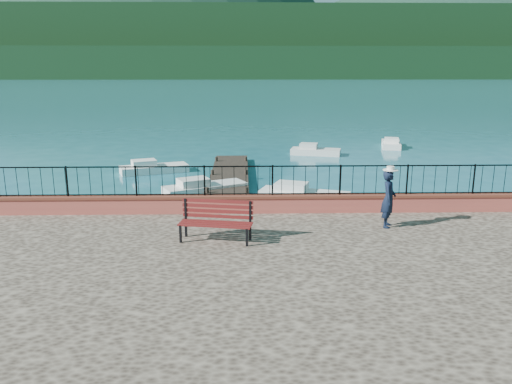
{
  "coord_description": "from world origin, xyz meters",
  "views": [
    {
      "loc": [
        -1.23,
        -12.03,
        5.77
      ],
      "look_at": [
        -0.88,
        2.0,
        2.3
      ],
      "focal_mm": 35.0,
      "sensor_mm": 36.0,
      "label": 1
    }
  ],
  "objects_px": {
    "park_bench": "(216,229)",
    "person": "(389,199)",
    "boat_0": "(205,185)",
    "boat_3": "(154,166)",
    "boat_5": "(391,142)",
    "boat_4": "(316,149)",
    "boat_1": "(304,192)"
  },
  "relations": [
    {
      "from": "park_bench",
      "to": "boat_5",
      "type": "bearing_deg",
      "value": 74.27
    },
    {
      "from": "boat_0",
      "to": "boat_3",
      "type": "bearing_deg",
      "value": 97.17
    },
    {
      "from": "boat_0",
      "to": "boat_3",
      "type": "relative_size",
      "value": 1.04
    },
    {
      "from": "boat_3",
      "to": "boat_5",
      "type": "xyz_separation_m",
      "value": [
        16.29,
        9.13,
        0.0
      ]
    },
    {
      "from": "park_bench",
      "to": "person",
      "type": "height_order",
      "value": "person"
    },
    {
      "from": "person",
      "to": "boat_1",
      "type": "distance_m",
      "value": 7.95
    },
    {
      "from": "boat_4",
      "to": "boat_1",
      "type": "bearing_deg",
      "value": -85.33
    },
    {
      "from": "boat_0",
      "to": "boat_5",
      "type": "xyz_separation_m",
      "value": [
        13.02,
        14.06,
        0.0
      ]
    },
    {
      "from": "person",
      "to": "boat_5",
      "type": "distance_m",
      "value": 24.21
    },
    {
      "from": "boat_0",
      "to": "boat_5",
      "type": "relative_size",
      "value": 1.21
    },
    {
      "from": "park_bench",
      "to": "boat_5",
      "type": "relative_size",
      "value": 0.64
    },
    {
      "from": "boat_3",
      "to": "boat_0",
      "type": "bearing_deg",
      "value": -77.0
    },
    {
      "from": "park_bench",
      "to": "boat_0",
      "type": "distance_m",
      "value": 10.34
    },
    {
      "from": "person",
      "to": "boat_1",
      "type": "xyz_separation_m",
      "value": [
        -1.55,
        7.62,
        -1.66
      ]
    },
    {
      "from": "boat_1",
      "to": "boat_3",
      "type": "height_order",
      "value": "same"
    },
    {
      "from": "boat_0",
      "to": "boat_5",
      "type": "distance_m",
      "value": 19.16
    },
    {
      "from": "boat_5",
      "to": "boat_3",
      "type": "bearing_deg",
      "value": 132.96
    },
    {
      "from": "person",
      "to": "boat_3",
      "type": "distance_m",
      "value": 16.94
    },
    {
      "from": "park_bench",
      "to": "boat_3",
      "type": "distance_m",
      "value": 15.8
    },
    {
      "from": "boat_1",
      "to": "boat_5",
      "type": "relative_size",
      "value": 1.23
    },
    {
      "from": "park_bench",
      "to": "boat_4",
      "type": "xyz_separation_m",
      "value": [
        5.75,
        21.03,
        -1.12
      ]
    },
    {
      "from": "boat_5",
      "to": "boat_4",
      "type": "bearing_deg",
      "value": 131.39
    },
    {
      "from": "park_bench",
      "to": "person",
      "type": "bearing_deg",
      "value": 23.18
    },
    {
      "from": "boat_0",
      "to": "boat_4",
      "type": "height_order",
      "value": "same"
    },
    {
      "from": "boat_1",
      "to": "boat_4",
      "type": "bearing_deg",
      "value": 99.72
    },
    {
      "from": "boat_0",
      "to": "boat_4",
      "type": "bearing_deg",
      "value": 31.27
    },
    {
      "from": "boat_0",
      "to": "boat_3",
      "type": "xyz_separation_m",
      "value": [
        -3.27,
        4.92,
        0.0
      ]
    },
    {
      "from": "person",
      "to": "boat_0",
      "type": "xyz_separation_m",
      "value": [
        -6.1,
        9.09,
        -1.66
      ]
    },
    {
      "from": "person",
      "to": "boat_4",
      "type": "distance_m",
      "value": 19.98
    },
    {
      "from": "person",
      "to": "boat_0",
      "type": "relative_size",
      "value": 0.44
    },
    {
      "from": "person",
      "to": "boat_4",
      "type": "height_order",
      "value": "person"
    },
    {
      "from": "boat_1",
      "to": "boat_5",
      "type": "xyz_separation_m",
      "value": [
        8.46,
        15.53,
        0.0
      ]
    }
  ]
}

